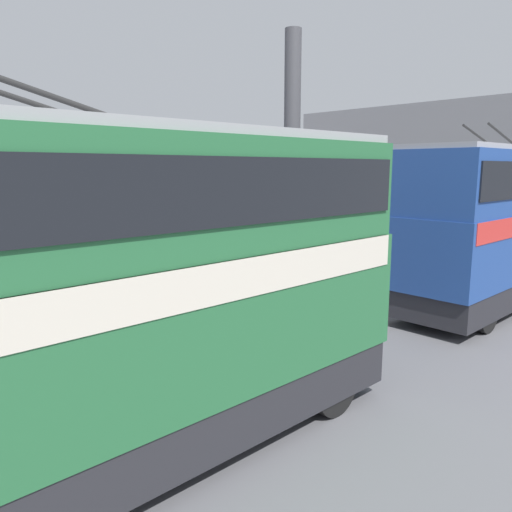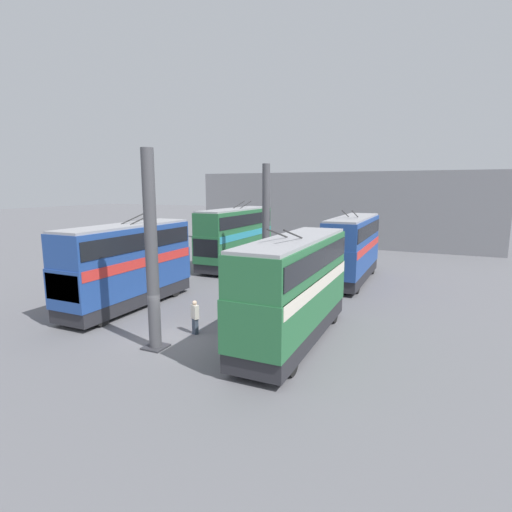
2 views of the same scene
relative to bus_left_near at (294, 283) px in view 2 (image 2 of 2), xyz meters
name	(u,v)px [view 2 (image 2 of 2)]	position (x,y,z in m)	size (l,w,h in m)	color
ground_plane	(167,341)	(-2.49, 5.44, -2.83)	(240.00, 240.00, 0.00)	slate
depot_back_wall	(336,210)	(30.65, 5.44, 1.65)	(0.50, 36.00, 8.96)	gray
support_column_near	(152,255)	(-3.30, 5.44, 1.46)	(0.99, 0.99, 8.82)	#4C4C51
support_column_far	(266,228)	(9.37, 5.44, 1.46)	(0.99, 0.99, 8.82)	#4C4C51
bus_left_near	(294,283)	(0.00, 0.00, 0.00)	(9.75, 2.54, 5.57)	black
bus_left_far	(352,245)	(13.39, 0.00, 0.01)	(9.87, 2.54, 5.60)	black
bus_right_near	(128,261)	(1.09, 10.88, 0.03)	(9.36, 2.54, 5.65)	black
bus_right_far	(236,234)	(15.11, 10.88, 0.17)	(10.64, 2.54, 5.90)	black
person_by_left_row	(269,306)	(1.94, 2.05, -1.88)	(0.25, 0.43, 1.79)	#2D2D33
person_aisle_foreground	(195,316)	(-1.08, 4.76, -1.92)	(0.40, 0.48, 1.71)	#384251
oil_drum	(302,281)	(10.33, 2.93, -2.42)	(0.55, 0.55, 0.81)	#B28E23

